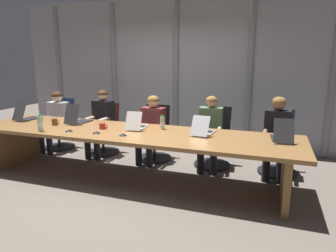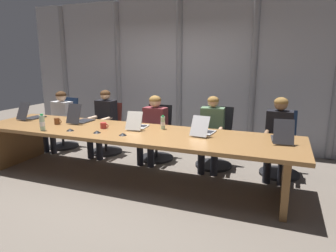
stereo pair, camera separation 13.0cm
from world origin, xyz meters
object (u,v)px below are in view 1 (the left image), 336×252
object	(u,v)px
coffee_mug_near	(55,122)
conference_mic_middle	(69,130)
laptop_left_end	(27,116)
office_chair_center	(155,139)
laptop_center	(137,125)
laptop_left_mid	(78,119)
laptop_right_end	(282,136)
person_left_mid	(101,119)
laptop_right_mid	(204,130)
person_right_end	(277,132)
water_bottle_secondary	(162,123)
office_chair_left_mid	(104,134)
office_chair_right_end	(279,150)
office_chair_left_end	(60,129)
office_chair_right_mid	(214,144)
person_right_mid	(210,128)
coffee_mug_far	(103,126)
conference_mic_left_side	(96,132)
person_center	(151,124)
conference_mic_right_side	(123,134)
person_left_end	(55,117)
water_bottle_primary	(40,124)

from	to	relation	value
coffee_mug_near	conference_mic_middle	size ratio (longest dim) A/B	1.20
laptop_left_end	office_chair_center	world-z (taller)	laptop_left_end
laptop_left_end	laptop_center	distance (m)	2.06
laptop_left_mid	coffee_mug_near	distance (m)	0.36
laptop_center	laptop_right_end	world-z (taller)	laptop_right_end
office_chair_center	person_left_mid	distance (m)	1.06
laptop_right_mid	person_right_end	world-z (taller)	person_right_end
water_bottle_secondary	office_chair_center	bearing A→B (deg)	119.44
office_chair_left_mid	laptop_center	bearing A→B (deg)	55.43
laptop_right_mid	office_chair_right_end	bearing A→B (deg)	-45.02
laptop_left_end	water_bottle_secondary	world-z (taller)	laptop_left_end
office_chair_left_end	office_chair_right_mid	xyz separation A→B (m)	(3.11, -0.00, -0.00)
laptop_center	water_bottle_secondary	bearing A→B (deg)	-81.53
office_chair_right_mid	person_right_mid	bearing A→B (deg)	-3.29
office_chair_right_end	conference_mic_middle	world-z (taller)	office_chair_right_end
office_chair_left_mid	person_right_end	world-z (taller)	person_right_end
office_chair_left_mid	coffee_mug_far	distance (m)	1.27
water_bottle_secondary	office_chair_left_mid	bearing A→B (deg)	152.96
coffee_mug_far	office_chair_left_end	bearing A→B (deg)	147.78
office_chair_right_mid	person_left_mid	size ratio (longest dim) A/B	0.82
conference_mic_left_side	office_chair_right_mid	bearing A→B (deg)	42.88
laptop_right_end	person_center	distance (m)	2.19
conference_mic_right_side	person_right_mid	bearing A→B (deg)	49.52
person_left_end	coffee_mug_far	size ratio (longest dim) A/B	8.44
person_right_mid	coffee_mug_far	distance (m)	1.68
water_bottle_primary	conference_mic_middle	world-z (taller)	water_bottle_primary
conference_mic_right_side	office_chair_left_mid	bearing A→B (deg)	130.23
office_chair_left_mid	conference_mic_right_side	world-z (taller)	office_chair_left_mid
person_right_end	person_right_mid	bearing A→B (deg)	-87.53
conference_mic_middle	laptop_left_mid	bearing A→B (deg)	113.06
office_chair_left_mid	conference_mic_middle	world-z (taller)	office_chair_left_mid
water_bottle_secondary	coffee_mug_far	size ratio (longest dim) A/B	1.53
person_right_mid	person_left_mid	bearing A→B (deg)	-94.46
office_chair_left_mid	person_left_mid	bearing A→B (deg)	17.63
office_chair_right_mid	office_chair_center	bearing A→B (deg)	-80.55
person_center	conference_mic_right_side	xyz separation A→B (m)	(0.06, -1.13, 0.09)
laptop_right_end	person_left_end	distance (m)	4.14
laptop_right_mid	person_left_end	distance (m)	3.15
office_chair_left_mid	coffee_mug_near	bearing A→B (deg)	-9.48
laptop_left_mid	person_right_mid	bearing A→B (deg)	-71.23
laptop_center	office_chair_center	size ratio (longest dim) A/B	0.47
office_chair_right_mid	coffee_mug_far	world-z (taller)	office_chair_right_mid
laptop_left_end	office_chair_center	xyz separation A→B (m)	(2.01, 0.85, -0.44)
laptop_right_end	person_right_mid	bearing A→B (deg)	51.50
person_left_mid	conference_mic_middle	world-z (taller)	person_left_mid
person_left_end	conference_mic_right_side	bearing A→B (deg)	66.20
water_bottle_secondary	conference_mic_middle	bearing A→B (deg)	-153.99
conference_mic_left_side	water_bottle_primary	bearing A→B (deg)	-169.29
person_left_mid	person_right_end	world-z (taller)	person_right_end
office_chair_center	laptop_left_mid	bearing A→B (deg)	-55.99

